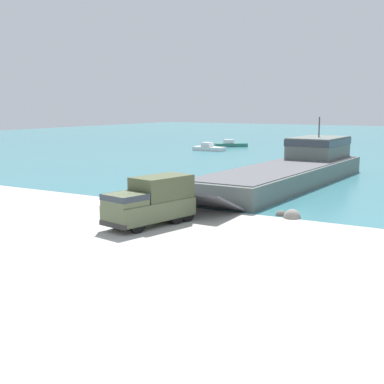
% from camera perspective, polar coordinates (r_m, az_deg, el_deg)
% --- Properties ---
extents(ground_plane, '(240.00, 240.00, 0.00)m').
position_cam_1_polar(ground_plane, '(40.98, -4.11, -2.42)').
color(ground_plane, '#B7B5AD').
extents(landing_craft, '(8.19, 35.06, 6.87)m').
position_cam_1_polar(landing_craft, '(58.87, 10.73, 2.58)').
color(landing_craft, '#56605B').
rests_on(landing_craft, ground_plane).
extents(military_truck, '(3.80, 7.22, 3.36)m').
position_cam_1_polar(military_truck, '(37.18, -4.35, -0.98)').
color(military_truck, '#566042').
rests_on(military_truck, ground_plane).
extents(soldier_on_ramp, '(0.47, 0.49, 1.66)m').
position_cam_1_polar(soldier_on_ramp, '(39.97, -6.03, -1.36)').
color(soldier_on_ramp, '#4C4738').
rests_on(soldier_on_ramp, ground_plane).
extents(moored_boat_a, '(6.26, 5.61, 1.44)m').
position_cam_1_polar(moored_boat_a, '(107.17, 4.13, 5.10)').
color(moored_boat_a, '#2D7060').
rests_on(moored_boat_a, ground_plane).
extents(moored_boat_b, '(5.95, 2.74, 1.48)m').
position_cam_1_polar(moored_boat_b, '(97.96, 1.80, 4.73)').
color(moored_boat_b, white).
rests_on(moored_boat_b, ground_plane).
extents(mooring_bollard, '(0.32, 0.32, 0.78)m').
position_cam_1_polar(mooring_bollard, '(45.87, -7.90, -0.69)').
color(mooring_bollard, '#333338').
rests_on(mooring_bollard, ground_plane).
extents(shoreline_rock_a, '(0.71, 0.71, 0.71)m').
position_cam_1_polar(shoreline_rock_a, '(49.41, -8.20, -0.47)').
color(shoreline_rock_a, gray).
rests_on(shoreline_rock_a, ground_plane).
extents(shoreline_rock_b, '(0.80, 0.80, 0.80)m').
position_cam_1_polar(shoreline_rock_b, '(41.12, 9.45, -2.49)').
color(shoreline_rock_b, '#66605B').
rests_on(shoreline_rock_b, ground_plane).
extents(shoreline_rock_c, '(1.31, 1.31, 1.31)m').
position_cam_1_polar(shoreline_rock_c, '(40.42, 10.62, -2.73)').
color(shoreline_rock_c, gray).
rests_on(shoreline_rock_c, ground_plane).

